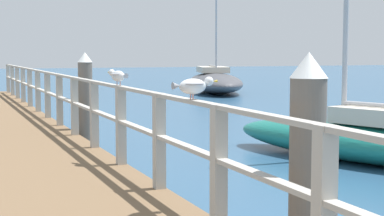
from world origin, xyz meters
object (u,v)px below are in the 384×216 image
(dock_piling_near, at_px, (307,183))
(dock_piling_far, at_px, (86,103))
(boat_1, at_px, (358,138))
(boat_2, at_px, (215,82))
(seagull_background, at_px, (118,75))
(seagull_foreground, at_px, (194,85))

(dock_piling_near, height_order, dock_piling_far, same)
(dock_piling_near, bearing_deg, boat_1, 49.61)
(dock_piling_far, height_order, boat_2, boat_2)
(seagull_background, bearing_deg, boat_1, -0.85)
(seagull_background, distance_m, boat_1, 5.27)
(dock_piling_far, bearing_deg, seagull_background, -95.60)
(boat_2, bearing_deg, dock_piling_near, 83.54)
(seagull_foreground, bearing_deg, dock_piling_near, 9.71)
(boat_1, bearing_deg, dock_piling_near, -150.03)
(dock_piling_near, xyz_separation_m, boat_2, (10.09, 24.29, -0.48))
(dock_piling_near, xyz_separation_m, boat_1, (4.57, 5.38, -0.60))
(dock_piling_near, xyz_separation_m, seagull_foreground, (-0.37, 1.41, 0.69))
(dock_piling_near, distance_m, dock_piling_far, 8.02)
(seagull_background, relative_size, boat_2, 0.06)
(dock_piling_near, height_order, seagull_foreground, dock_piling_near)
(dock_piling_far, xyz_separation_m, seagull_background, (-0.38, -3.90, 0.69))
(dock_piling_far, xyz_separation_m, seagull_foreground, (-0.37, -6.61, 0.69))
(seagull_foreground, relative_size, boat_2, 0.06)
(dock_piling_far, distance_m, boat_1, 5.32)
(dock_piling_near, bearing_deg, seagull_background, 95.29)
(dock_piling_far, bearing_deg, dock_piling_near, -90.00)
(boat_1, bearing_deg, seagull_background, 174.54)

